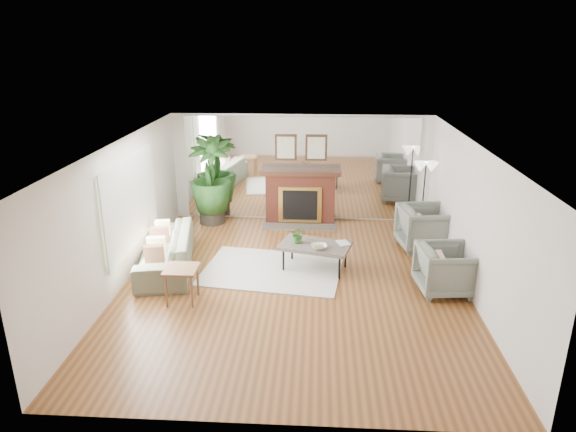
# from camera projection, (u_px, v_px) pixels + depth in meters

# --- Properties ---
(ground) EXTENTS (7.00, 7.00, 0.00)m
(ground) POSITION_uv_depth(u_px,v_px,m) (293.00, 284.00, 9.11)
(ground) COLOR brown
(ground) RESTS_ON ground
(wall_left) EXTENTS (0.02, 7.00, 2.50)m
(wall_left) POSITION_uv_depth(u_px,v_px,m) (121.00, 215.00, 8.86)
(wall_left) COLOR silver
(wall_left) RESTS_ON ground
(wall_right) EXTENTS (0.02, 7.00, 2.50)m
(wall_right) POSITION_uv_depth(u_px,v_px,m) (473.00, 221.00, 8.53)
(wall_right) COLOR silver
(wall_right) RESTS_ON ground
(wall_back) EXTENTS (6.00, 0.02, 2.50)m
(wall_back) POSITION_uv_depth(u_px,v_px,m) (301.00, 168.00, 11.99)
(wall_back) COLOR silver
(wall_back) RESTS_ON ground
(mirror_panel) EXTENTS (5.40, 0.04, 2.40)m
(mirror_panel) POSITION_uv_depth(u_px,v_px,m) (301.00, 168.00, 11.97)
(mirror_panel) COLOR silver
(mirror_panel) RESTS_ON wall_back
(window_panel) EXTENTS (0.04, 2.40, 1.50)m
(window_panel) POSITION_uv_depth(u_px,v_px,m) (130.00, 202.00, 9.21)
(window_panel) COLOR #B2E09E
(window_panel) RESTS_ON wall_left
(fireplace) EXTENTS (1.85, 0.83, 2.05)m
(fireplace) POSITION_uv_depth(u_px,v_px,m) (300.00, 195.00, 11.96)
(fireplace) COLOR maroon
(fireplace) RESTS_ON ground
(area_rug) EXTENTS (2.74, 2.11, 0.03)m
(area_rug) POSITION_uv_depth(u_px,v_px,m) (272.00, 270.00, 9.63)
(area_rug) COLOR beige
(area_rug) RESTS_ON ground
(coffee_table) EXTENTS (1.43, 1.05, 0.51)m
(coffee_table) POSITION_uv_depth(u_px,v_px,m) (315.00, 246.00, 9.55)
(coffee_table) COLOR #655950
(coffee_table) RESTS_ON ground
(sofa) EXTENTS (1.35, 2.49, 0.69)m
(sofa) POSITION_uv_depth(u_px,v_px,m) (166.00, 250.00, 9.69)
(sofa) COLOR slate
(sofa) RESTS_ON ground
(armchair_back) EXTENTS (1.11, 1.09, 0.90)m
(armchair_back) POSITION_uv_depth(u_px,v_px,m) (424.00, 228.00, 10.53)
(armchair_back) COLOR slate
(armchair_back) RESTS_ON ground
(armchair_front) EXTENTS (0.99, 0.97, 0.83)m
(armchair_front) POSITION_uv_depth(u_px,v_px,m) (446.00, 270.00, 8.72)
(armchair_front) COLOR slate
(armchair_front) RESTS_ON ground
(side_table) EXTENTS (0.53, 0.53, 0.60)m
(side_table) POSITION_uv_depth(u_px,v_px,m) (181.00, 273.00, 8.37)
(side_table) COLOR brown
(side_table) RESTS_ON ground
(potted_ficus) EXTENTS (1.07, 1.07, 2.03)m
(potted_ficus) POSITION_uv_depth(u_px,v_px,m) (211.00, 178.00, 11.79)
(potted_ficus) COLOR black
(potted_ficus) RESTS_ON ground
(floor_lamp) EXTENTS (0.53, 0.30, 1.64)m
(floor_lamp) POSITION_uv_depth(u_px,v_px,m) (425.00, 173.00, 10.99)
(floor_lamp) COLOR black
(floor_lamp) RESTS_ON ground
(tabletop_plant) EXTENTS (0.30, 0.26, 0.32)m
(tabletop_plant) POSITION_uv_depth(u_px,v_px,m) (298.00, 234.00, 9.55)
(tabletop_plant) COLOR #306224
(tabletop_plant) RESTS_ON coffee_table
(fruit_bowl) EXTENTS (0.32, 0.32, 0.07)m
(fruit_bowl) POSITION_uv_depth(u_px,v_px,m) (319.00, 247.00, 9.32)
(fruit_bowl) COLOR brown
(fruit_bowl) RESTS_ON coffee_table
(book) EXTENTS (0.29, 0.34, 0.02)m
(book) POSITION_uv_depth(u_px,v_px,m) (338.00, 244.00, 9.52)
(book) COLOR brown
(book) RESTS_ON coffee_table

